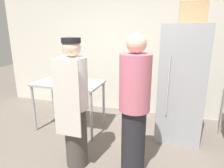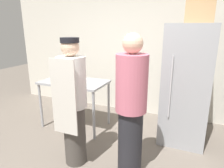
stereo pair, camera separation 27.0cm
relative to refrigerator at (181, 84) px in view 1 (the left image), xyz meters
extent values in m
cube|color=silver|center=(-0.83, 0.89, 0.44)|extent=(6.40, 0.12, 2.71)
cube|color=#9EA0A5|center=(0.00, 0.01, 0.00)|extent=(0.68, 0.67, 1.84)
cube|color=gray|center=(0.00, -0.32, 0.02)|extent=(0.63, 0.02, 1.51)
cylinder|color=silver|center=(-0.19, -0.34, 0.05)|extent=(0.02, 0.02, 0.91)
cube|color=#9EA0A5|center=(-1.86, -0.25, -0.08)|extent=(1.16, 0.68, 0.04)
cylinder|color=#9EA0A5|center=(-2.41, -0.54, -0.51)|extent=(0.04, 0.04, 0.83)
cylinder|color=#9EA0A5|center=(-1.32, -0.54, -0.51)|extent=(0.04, 0.04, 0.83)
cylinder|color=#9EA0A5|center=(-2.41, 0.05, -0.51)|extent=(0.04, 0.04, 0.83)
cylinder|color=#9EA0A5|center=(-1.32, 0.05, -0.51)|extent=(0.04, 0.04, 0.83)
cube|color=white|center=(-1.85, -0.44, -0.03)|extent=(0.25, 0.24, 0.05)
cube|color=white|center=(-1.85, -0.31, 0.11)|extent=(0.25, 0.01, 0.24)
torus|color=beige|center=(-1.91, -0.50, 0.01)|extent=(0.09, 0.09, 0.03)
torus|color=beige|center=(-1.85, -0.50, 0.01)|extent=(0.09, 0.09, 0.03)
torus|color=beige|center=(-1.79, -0.50, 0.01)|extent=(0.09, 0.09, 0.03)
torus|color=beige|center=(-1.91, -0.44, 0.01)|extent=(0.09, 0.09, 0.03)
torus|color=beige|center=(-1.85, -0.44, 0.01)|extent=(0.09, 0.09, 0.03)
torus|color=beige|center=(-1.79, -0.44, 0.01)|extent=(0.09, 0.09, 0.03)
torus|color=beige|center=(-1.91, -0.38, 0.01)|extent=(0.09, 0.09, 0.03)
cylinder|color=black|center=(-2.07, -0.09, -0.02)|extent=(0.13, 0.13, 0.08)
cylinder|color=#B2BCC1|center=(-2.07, -0.09, 0.09)|extent=(0.10, 0.10, 0.14)
cylinder|color=black|center=(-2.07, -0.09, 0.17)|extent=(0.10, 0.10, 0.02)
cube|color=tan|center=(0.08, 0.10, 1.07)|extent=(0.38, 0.36, 0.29)
cube|color=#A58057|center=(0.08, 0.10, 1.22)|extent=(0.39, 0.19, 0.02)
cylinder|color=#47423D|center=(-1.28, -1.15, -0.52)|extent=(0.29, 0.29, 0.81)
cylinder|color=silver|center=(-1.28, -1.15, 0.21)|extent=(0.35, 0.35, 0.64)
sphere|color=beige|center=(-1.28, -1.15, 0.64)|extent=(0.22, 0.22, 0.22)
cube|color=beige|center=(-1.28, -1.34, 0.07)|extent=(0.34, 0.02, 0.92)
cylinder|color=black|center=(-1.28, -1.15, 0.72)|extent=(0.22, 0.22, 0.06)
cylinder|color=#232328|center=(-0.54, -1.06, -0.50)|extent=(0.30, 0.30, 0.84)
cylinder|color=#C6667A|center=(-0.54, -1.06, 0.25)|extent=(0.37, 0.37, 0.67)
sphere|color=beige|center=(-0.54, -1.06, 0.70)|extent=(0.23, 0.23, 0.23)
camera|label=1|loc=(-0.16, -3.24, 0.86)|focal=32.00mm
camera|label=2|loc=(0.10, -3.15, 0.86)|focal=32.00mm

